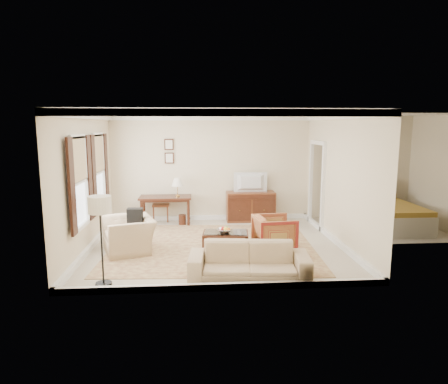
{
  "coord_description": "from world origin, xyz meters",
  "views": [
    {
      "loc": [
        -0.46,
        -8.56,
        2.64
      ],
      "look_at": [
        0.2,
        0.3,
        1.15
      ],
      "focal_mm": 32.0,
      "sensor_mm": 36.0,
      "label": 1
    }
  ],
  "objects": [
    {
      "name": "coffee_table",
      "position": [
        0.18,
        -0.37,
        0.31
      ],
      "size": [
        1.01,
        0.66,
        0.41
      ],
      "rotation": [
        0.0,
        0.0,
        -0.11
      ],
      "color": "#411E12",
      "rests_on": "room_shell"
    },
    {
      "name": "window_front",
      "position": [
        -2.7,
        -0.7,
        1.55
      ],
      "size": [
        0.12,
        1.56,
        1.8
      ],
      "primitive_type": null,
      "color": "#CCB284",
      "rests_on": "room_shell"
    },
    {
      "name": "annex_bedroom",
      "position": [
        4.49,
        1.15,
        0.34
      ],
      "size": [
        3.0,
        2.7,
        2.9
      ],
      "color": "beige",
      "rests_on": "ground"
    },
    {
      "name": "tv",
      "position": [
        1.08,
        2.19,
        1.26
      ],
      "size": [
        0.88,
        0.51,
        0.12
      ],
      "primitive_type": "imported",
      "rotation": [
        0.0,
        0.0,
        3.14
      ],
      "color": "black",
      "rests_on": "sideboard"
    },
    {
      "name": "writing_desk",
      "position": [
        -1.25,
        2.05,
        0.65
      ],
      "size": [
        1.38,
        0.69,
        0.76
      ],
      "color": "#411E12",
      "rests_on": "room_shell"
    },
    {
      "name": "sideboard",
      "position": [
        1.08,
        2.21,
        0.41
      ],
      "size": [
        1.34,
        0.51,
        0.82
      ],
      "primitive_type": "cube",
      "color": "brown",
      "rests_on": "room_shell"
    },
    {
      "name": "sofa",
      "position": [
        0.47,
        -1.98,
        0.41
      ],
      "size": [
        2.13,
        0.79,
        0.81
      ],
      "primitive_type": "imported",
      "rotation": [
        0.0,
        0.0,
        -0.09
      ],
      "color": "#C9AC88",
      "rests_on": "room_shell"
    },
    {
      "name": "book_a",
      "position": [
        0.07,
        -0.36,
        0.16
      ],
      "size": [
        0.27,
        0.15,
        0.38
      ],
      "primitive_type": "imported",
      "rotation": [
        0.0,
        0.0,
        0.43
      ],
      "color": "brown",
      "rests_on": "coffee_table"
    },
    {
      "name": "window_rear",
      "position": [
        -2.7,
        0.9,
        1.55
      ],
      "size": [
        0.12,
        1.56,
        1.8
      ],
      "primitive_type": null,
      "color": "#CCB284",
      "rests_on": "room_shell"
    },
    {
      "name": "framed_prints",
      "position": [
        -1.15,
        2.47,
        1.94
      ],
      "size": [
        0.25,
        0.04,
        0.68
      ],
      "primitive_type": null,
      "color": "#411E12",
      "rests_on": "room_shell"
    },
    {
      "name": "striped_armchair",
      "position": [
        1.22,
        -0.46,
        0.41
      ],
      "size": [
        0.83,
        0.88,
        0.83
      ],
      "primitive_type": "imported",
      "rotation": [
        0.0,
        0.0,
        1.67
      ],
      "color": "maroon",
      "rests_on": "room_shell"
    },
    {
      "name": "room_shell",
      "position": [
        0.0,
        0.0,
        2.47
      ],
      "size": [
        5.51,
        5.01,
        2.91
      ],
      "color": "beige",
      "rests_on": "ground"
    },
    {
      "name": "club_armchair",
      "position": [
        -1.85,
        -0.3,
        0.49
      ],
      "size": [
        1.04,
        1.29,
        0.97
      ],
      "primitive_type": "imported",
      "rotation": [
        0.0,
        0.0,
        -1.24
      ],
      "color": "#C9AC88",
      "rests_on": "room_shell"
    },
    {
      "name": "doorway",
      "position": [
        2.71,
        1.5,
        1.08
      ],
      "size": [
        0.1,
        1.12,
        2.25
      ],
      "primitive_type": null,
      "color": "white",
      "rests_on": "room_shell"
    },
    {
      "name": "floor_lamp",
      "position": [
        -2.0,
        -2.09,
        1.26
      ],
      "size": [
        0.37,
        0.37,
        1.51
      ],
      "color": "black",
      "rests_on": "room_shell"
    },
    {
      "name": "fruit_bowl",
      "position": [
        0.15,
        -0.43,
        0.46
      ],
      "size": [
        0.42,
        0.42,
        0.1
      ],
      "primitive_type": "imported",
      "color": "silver",
      "rests_on": "coffee_table"
    },
    {
      "name": "desk_chair",
      "position": [
        -1.4,
        2.4,
        0.53
      ],
      "size": [
        0.54,
        0.54,
        1.05
      ],
      "primitive_type": null,
      "rotation": [
        0.0,
        0.0,
        -0.24
      ],
      "color": "brown",
      "rests_on": "room_shell"
    },
    {
      "name": "rug",
      "position": [
        -0.09,
        -0.09,
        0.01
      ],
      "size": [
        4.6,
        4.01,
        0.01
      ],
      "primitive_type": "cube",
      "rotation": [
        0.0,
        0.0,
        -0.06
      ],
      "color": "brown",
      "rests_on": "room_shell"
    },
    {
      "name": "book_b",
      "position": [
        0.43,
        -0.5,
        0.16
      ],
      "size": [
        0.2,
        0.23,
        0.38
      ],
      "primitive_type": "imported",
      "rotation": [
        0.0,
        0.0,
        -0.86
      ],
      "color": "brown",
      "rests_on": "coffee_table"
    },
    {
      "name": "desk_lamp",
      "position": [
        -0.92,
        2.05,
        1.01
      ],
      "size": [
        0.32,
        0.32,
        0.5
      ],
      "primitive_type": null,
      "color": "silver",
      "rests_on": "writing_desk"
    },
    {
      "name": "backpack",
      "position": [
        -1.73,
        -0.17,
        0.73
      ],
      "size": [
        0.29,
        0.36,
        0.4
      ],
      "primitive_type": "cube",
      "rotation": [
        0.0,
        0.0,
        -1.33
      ],
      "color": "black",
      "rests_on": "club_armchair"
    }
  ]
}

